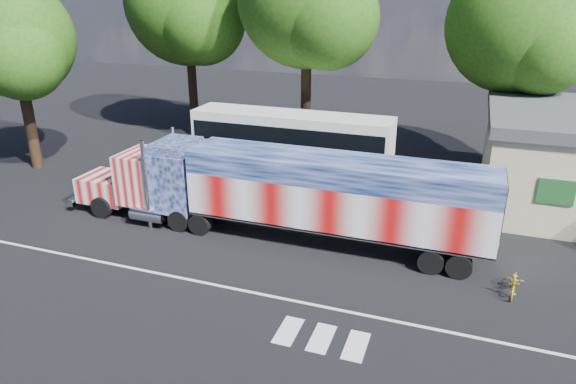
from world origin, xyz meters
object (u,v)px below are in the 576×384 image
(tree_ne_a, at_px, (517,25))
(tree_nw_a, at_px, (188,3))
(woman, at_px, (170,212))
(bicycle, at_px, (514,283))
(semi_truck, at_px, (282,191))
(tree_w_a, at_px, (15,40))
(coach_bus, at_px, (291,141))

(tree_ne_a, bearing_deg, tree_nw_a, 177.05)
(woman, xyz_separation_m, bicycle, (15.87, -0.84, -0.28))
(semi_truck, relative_size, tree_w_a, 1.78)
(tree_w_a, bearing_deg, tree_ne_a, 20.07)
(semi_truck, bearing_deg, tree_w_a, 167.83)
(coach_bus, bearing_deg, woman, -105.95)
(bicycle, height_order, tree_nw_a, tree_nw_a)
(bicycle, xyz_separation_m, tree_w_a, (-28.94, 5.68, 7.72))
(bicycle, height_order, tree_w_a, tree_w_a)
(semi_truck, height_order, tree_nw_a, tree_nw_a)
(tree_ne_a, xyz_separation_m, tree_w_a, (-28.56, -10.44, -0.81))
(tree_ne_a, bearing_deg, bicycle, -88.65)
(tree_ne_a, xyz_separation_m, tree_nw_a, (-23.17, 1.19, 1.03))
(woman, xyz_separation_m, tree_ne_a, (15.49, 15.28, 8.25))
(coach_bus, relative_size, woman, 8.85)
(woman, xyz_separation_m, tree_nw_a, (-7.68, 16.47, 9.28))
(tree_nw_a, bearing_deg, tree_ne_a, -2.95)
(coach_bus, height_order, bicycle, coach_bus)
(tree_ne_a, distance_m, tree_nw_a, 23.22)
(tree_nw_a, bearing_deg, bicycle, -36.33)
(woman, distance_m, tree_nw_a, 20.41)
(semi_truck, xyz_separation_m, coach_bus, (-2.79, 9.23, -0.37))
(semi_truck, relative_size, bicycle, 12.29)
(tree_w_a, bearing_deg, coach_bus, 18.04)
(tree_nw_a, distance_m, tree_w_a, 12.95)
(coach_bus, distance_m, tree_nw_a, 14.76)
(bicycle, bearing_deg, tree_nw_a, 150.46)
(semi_truck, bearing_deg, tree_nw_a, 130.40)
(semi_truck, xyz_separation_m, tree_ne_a, (9.83, 14.48, 6.67))
(bicycle, relative_size, tree_nw_a, 0.12)
(bicycle, relative_size, tree_ne_a, 0.13)
(semi_truck, relative_size, tree_nw_a, 1.42)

